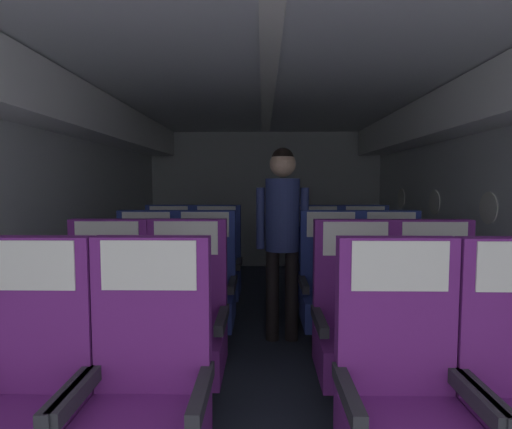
{
  "coord_description": "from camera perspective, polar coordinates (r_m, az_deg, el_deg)",
  "views": [
    {
      "loc": [
        -0.04,
        -0.21,
        1.3
      ],
      "look_at": [
        -0.1,
        3.14,
        1.05
      ],
      "focal_mm": 28.96,
      "sensor_mm": 36.0,
      "label": 1
    }
  ],
  "objects": [
    {
      "name": "ground",
      "position": [
        3.58,
        1.62,
        -17.22
      ],
      "size": [
        3.82,
        6.64,
        0.02
      ],
      "primitive_type": "cube",
      "color": "#2D3342"
    },
    {
      "name": "seat_b_left_aisle",
      "position": [
        2.54,
        -9.87,
        -15.17
      ],
      "size": [
        0.51,
        0.48,
        1.09
      ],
      "color": "#38383D",
      "rests_on": "ground"
    },
    {
      "name": "seat_d_right_window",
      "position": [
        4.11,
        8.58,
        -7.6
      ],
      "size": [
        0.51,
        0.48,
        1.09
      ],
      "color": "#38383D",
      "rests_on": "ground"
    },
    {
      "name": "fuselage_shell",
      "position": [
        3.6,
        1.64,
        8.56
      ],
      "size": [
        3.7,
        6.29,
        2.16
      ],
      "color": "silver",
      "rests_on": "ground"
    },
    {
      "name": "seat_d_left_window",
      "position": [
        4.19,
        -12.12,
        -7.42
      ],
      "size": [
        0.51,
        0.48,
        1.09
      ],
      "color": "#38383D",
      "rests_on": "ground"
    },
    {
      "name": "seat_c_right_window",
      "position": [
        3.34,
        10.43,
        -10.42
      ],
      "size": [
        0.51,
        0.48,
        1.09
      ],
      "color": "#38383D",
      "rests_on": "ground"
    },
    {
      "name": "seat_a_left_window",
      "position": [
        1.97,
        -29.85,
        -21.65
      ],
      "size": [
        0.51,
        0.48,
        1.09
      ],
      "color": "#38383D",
      "rests_on": "ground"
    },
    {
      "name": "seat_d_left_aisle",
      "position": [
        4.1,
        -5.57,
        -7.6
      ],
      "size": [
        0.51,
        0.48,
        1.09
      ],
      "color": "#38383D",
      "rests_on": "ground"
    },
    {
      "name": "seat_c_left_aisle",
      "position": [
        3.31,
        -7.18,
        -10.5
      ],
      "size": [
        0.51,
        0.48,
        1.09
      ],
      "color": "#38383D",
      "rests_on": "ground"
    },
    {
      "name": "seat_a_left_aisle",
      "position": [
        1.8,
        -15.09,
        -23.81
      ],
      "size": [
        0.51,
        0.48,
        1.09
      ],
      "color": "#38383D",
      "rests_on": "ground"
    },
    {
      "name": "seat_b_right_window",
      "position": [
        2.54,
        13.81,
        -15.21
      ],
      "size": [
        0.51,
        0.48,
        1.09
      ],
      "color": "#38383D",
      "rests_on": "ground"
    },
    {
      "name": "seat_b_right_aisle",
      "position": [
        2.68,
        23.85,
        -14.42
      ],
      "size": [
        0.51,
        0.48,
        1.09
      ],
      "color": "#38383D",
      "rests_on": "ground"
    },
    {
      "name": "seat_c_right_aisle",
      "position": [
        3.44,
        18.4,
        -10.11
      ],
      "size": [
        0.51,
        0.48,
        1.09
      ],
      "color": "#38383D",
      "rests_on": "ground"
    },
    {
      "name": "flight_attendant",
      "position": [
        3.38,
        3.67,
        -1.16
      ],
      "size": [
        0.43,
        0.28,
        1.59
      ],
      "rotation": [
        0.0,
        0.0,
        2.78
      ],
      "color": "black",
      "rests_on": "ground"
    },
    {
      "name": "seat_d_right_aisle",
      "position": [
        4.22,
        15.0,
        -7.39
      ],
      "size": [
        0.51,
        0.48,
        1.09
      ],
      "color": "#38383D",
      "rests_on": "ground"
    },
    {
      "name": "seat_c_left_window",
      "position": [
        3.4,
        -15.18,
        -10.23
      ],
      "size": [
        0.51,
        0.48,
        1.09
      ],
      "color": "#38383D",
      "rests_on": "ground"
    },
    {
      "name": "seat_b_left_window",
      "position": [
        2.66,
        -20.32,
        -14.5
      ],
      "size": [
        0.51,
        0.48,
        1.09
      ],
      "color": "#38383D",
      "rests_on": "ground"
    },
    {
      "name": "seat_a_right_window",
      "position": [
        1.83,
        19.8,
        -23.5
      ],
      "size": [
        0.51,
        0.48,
        1.09
      ],
      "color": "#38383D",
      "rests_on": "ground"
    }
  ]
}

